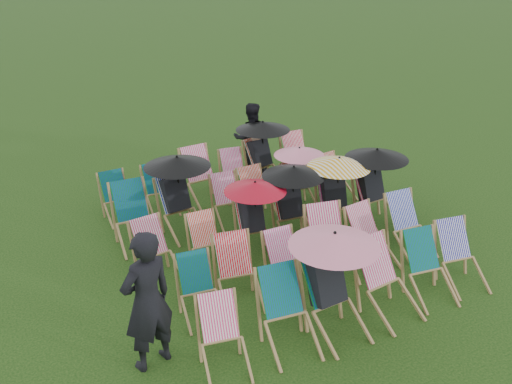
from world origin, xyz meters
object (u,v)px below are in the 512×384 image
deckchair_29 (300,158)px  person_rear (251,138)px  deckchair_5 (462,257)px  deckchair_0 (223,338)px  person_left (147,301)px

deckchair_29 → person_rear: bearing=135.7°
deckchair_5 → deckchair_29: bearing=99.0°
deckchair_0 → deckchair_5: 3.94m
deckchair_29 → person_left: (-4.71, -4.15, 0.45)m
person_rear → deckchair_5: bearing=121.6°
person_left → person_rear: bearing=-144.0°
person_left → person_rear: 6.33m
person_left → person_rear: (3.94, 4.95, -0.13)m
deckchair_5 → person_rear: size_ratio=0.59×
deckchair_0 → deckchair_29: deckchair_29 is taller
deckchair_5 → person_rear: 5.48m
deckchair_29 → person_rear: size_ratio=0.60×
deckchair_29 → deckchair_0: bearing=-128.6°
deckchair_0 → deckchair_5: size_ratio=0.94×
deckchair_5 → deckchair_29: size_ratio=0.98×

